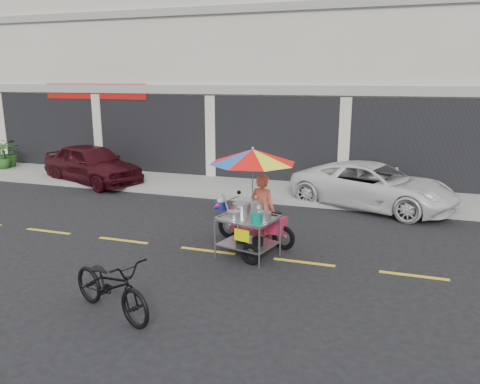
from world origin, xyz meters
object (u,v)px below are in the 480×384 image
(white_pickup, at_px, (373,186))
(near_bicycle, at_px, (111,285))
(maroon_sedan, at_px, (92,164))
(food_vendor_rig, at_px, (255,186))

(white_pickup, xyz_separation_m, near_bicycle, (-3.39, -7.47, -0.14))
(maroon_sedan, relative_size, near_bicycle, 2.19)
(maroon_sedan, bearing_deg, food_vendor_rig, -102.50)
(maroon_sedan, distance_m, near_bicycle, 9.54)
(maroon_sedan, height_order, near_bicycle, maroon_sedan)
(maroon_sedan, distance_m, white_pickup, 9.13)
(white_pickup, bearing_deg, food_vendor_rig, 172.65)
(white_pickup, relative_size, near_bicycle, 2.46)
(food_vendor_rig, bearing_deg, near_bicycle, -97.58)
(maroon_sedan, xyz_separation_m, near_bicycle, (5.73, -7.62, -0.20))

